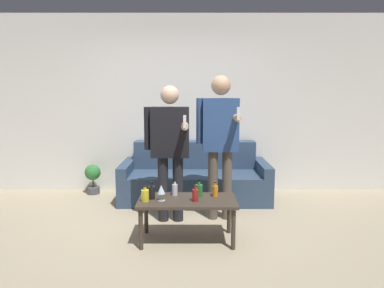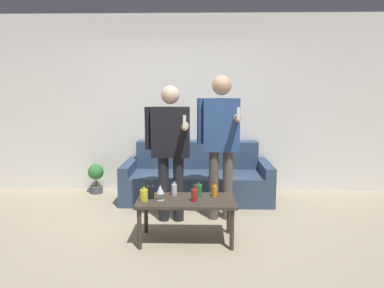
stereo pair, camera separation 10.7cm
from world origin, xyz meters
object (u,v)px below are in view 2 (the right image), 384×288
Objects in this scene: couch at (197,179)px; person_standing_left at (170,143)px; person_standing_right at (221,135)px; coffee_table at (186,204)px; bottle_orange at (215,191)px.

couch is 1.21m from person_standing_left.
couch is 1.29× the size of person_standing_left.
person_standing_right is (0.29, -0.89, 0.75)m from couch.
bottle_orange is at bearing 19.56° from coffee_table.
coffee_table is 0.58× the size of person_standing_right.
couch reaches higher than bottle_orange.
bottle_orange is 0.84m from person_standing_left.
person_standing_left reaches higher than bottle_orange.
couch is at bearing 86.75° from coffee_table.
couch is at bearing 72.52° from person_standing_left.
person_standing_left is at bearing -107.48° from couch.
person_standing_left is at bearing -172.97° from person_standing_right.
person_standing_right reaches higher than person_standing_left.
couch is 1.21× the size of person_standing_right.
person_standing_right reaches higher than couch.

